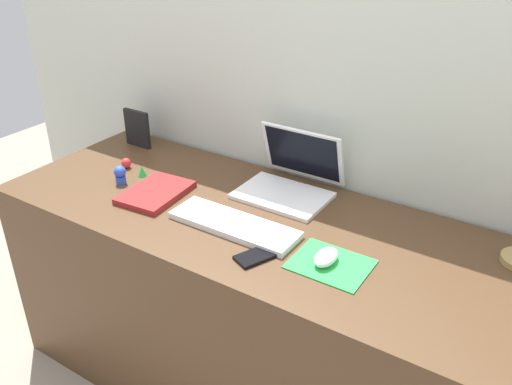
# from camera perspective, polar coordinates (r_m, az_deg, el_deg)

# --- Properties ---
(back_wall) EXTENTS (2.96, 0.05, 1.51)m
(back_wall) POSITION_cam_1_polar(r_m,az_deg,el_deg) (1.96, 5.88, 2.38)
(back_wall) COLOR beige
(back_wall) RESTS_ON ground_plane
(desk) EXTENTS (1.76, 0.65, 0.74)m
(desk) POSITION_cam_1_polar(r_m,az_deg,el_deg) (1.90, 0.03, -12.33)
(desk) COLOR #4C331E
(desk) RESTS_ON ground_plane
(laptop) EXTENTS (0.30, 0.27, 0.21)m
(laptop) POSITION_cam_1_polar(r_m,az_deg,el_deg) (1.83, 3.71, 1.73)
(laptop) COLOR white
(laptop) RESTS_ON desk
(keyboard) EXTENTS (0.41, 0.13, 0.02)m
(keyboard) POSITION_cam_1_polar(r_m,az_deg,el_deg) (1.63, -2.33, -3.43)
(keyboard) COLOR white
(keyboard) RESTS_ON desk
(mousepad) EXTENTS (0.21, 0.17, 0.00)m
(mousepad) POSITION_cam_1_polar(r_m,az_deg,el_deg) (1.49, 7.89, -7.53)
(mousepad) COLOR green
(mousepad) RESTS_ON desk
(mouse) EXTENTS (0.06, 0.10, 0.03)m
(mouse) POSITION_cam_1_polar(r_m,az_deg,el_deg) (1.48, 7.43, -6.80)
(mouse) COLOR white
(mouse) RESTS_ON mousepad
(cell_phone) EXTENTS (0.11, 0.14, 0.01)m
(cell_phone) POSITION_cam_1_polar(r_m,az_deg,el_deg) (1.50, 0.21, -6.69)
(cell_phone) COLOR black
(cell_phone) RESTS_ON desk
(notebook_pad) EXTENTS (0.19, 0.25, 0.02)m
(notebook_pad) POSITION_cam_1_polar(r_m,az_deg,el_deg) (1.84, -10.57, -0.01)
(notebook_pad) COLOR maroon
(notebook_pad) RESTS_ON desk
(picture_frame) EXTENTS (0.12, 0.02, 0.15)m
(picture_frame) POSITION_cam_1_polar(r_m,az_deg,el_deg) (2.22, -12.47, 6.63)
(picture_frame) COLOR black
(picture_frame) RESTS_ON desk
(toy_figurine_red) EXTENTS (0.04, 0.04, 0.04)m
(toy_figurine_red) POSITION_cam_1_polar(r_m,az_deg,el_deg) (2.05, -13.58, 3.03)
(toy_figurine_red) COLOR red
(toy_figurine_red) RESTS_ON desk
(toy_figurine_blue) EXTENTS (0.04, 0.04, 0.07)m
(toy_figurine_blue) POSITION_cam_1_polar(r_m,az_deg,el_deg) (1.94, -14.18, 1.89)
(toy_figurine_blue) COLOR blue
(toy_figurine_blue) RESTS_ON desk
(toy_figurine_green) EXTENTS (0.04, 0.04, 0.04)m
(toy_figurine_green) POSITION_cam_1_polar(r_m,az_deg,el_deg) (1.98, -11.98, 2.23)
(toy_figurine_green) COLOR green
(toy_figurine_green) RESTS_ON desk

